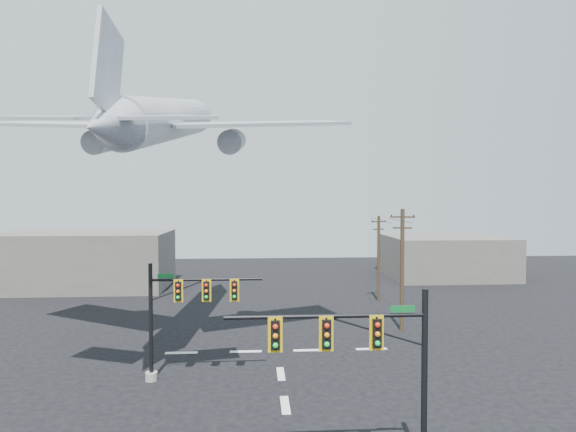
{
  "coord_description": "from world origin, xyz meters",
  "views": [
    {
      "loc": [
        -1.31,
        -17.98,
        9.58
      ],
      "look_at": [
        0.2,
        5.0,
        8.77
      ],
      "focal_mm": 30.0,
      "sensor_mm": 36.0,
      "label": 1
    }
  ],
  "objects": [
    {
      "name": "lane_markings",
      "position": [
        0.0,
        5.33,
        0.01
      ],
      "size": [
        14.0,
        21.2,
        0.01
      ],
      "color": "white",
      "rests_on": "ground"
    },
    {
      "name": "signal_mast_near",
      "position": [
        2.8,
        -1.56,
        3.68
      ],
      "size": [
        7.39,
        0.71,
        6.41
      ],
      "color": "gray",
      "rests_on": "ground"
    },
    {
      "name": "signal_mast_far",
      "position": [
        -5.4,
        7.44,
        3.52
      ],
      "size": [
        6.16,
        0.68,
        6.22
      ],
      "color": "gray",
      "rests_on": "ground"
    },
    {
      "name": "utility_pole_a",
      "position": [
        9.25,
        16.18,
        4.64
      ],
      "size": [
        1.77,
        0.43,
        8.88
      ],
      "rotation": [
        0.0,
        0.0,
        -0.18
      ],
      "color": "#44301D",
      "rests_on": "ground"
    },
    {
      "name": "utility_pole_b",
      "position": [
        10.15,
        26.39,
        4.19
      ],
      "size": [
        1.54,
        0.72,
        8.02
      ],
      "rotation": [
        0.0,
        0.0,
        0.39
      ],
      "color": "#44301D",
      "rests_on": "ground"
    },
    {
      "name": "power_lines",
      "position": [
        9.7,
        21.28,
        7.84
      ],
      "size": [
        2.43,
        10.22,
        0.03
      ],
      "color": "black"
    },
    {
      "name": "airliner",
      "position": [
        -7.28,
        14.81,
        14.84
      ],
      "size": [
        24.45,
        25.72,
        7.44
      ],
      "rotation": [
        0.0,
        -0.19,
        1.49
      ],
      "color": "silver"
    },
    {
      "name": "building_left",
      "position": [
        -20.0,
        35.0,
        3.0
      ],
      "size": [
        18.0,
        10.0,
        6.0
      ],
      "primitive_type": "cube",
      "color": "#67635B",
      "rests_on": "ground"
    },
    {
      "name": "building_right",
      "position": [
        22.0,
        40.0,
        2.5
      ],
      "size": [
        14.0,
        12.0,
        5.0
      ],
      "primitive_type": "cube",
      "color": "#67635B",
      "rests_on": "ground"
    }
  ]
}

